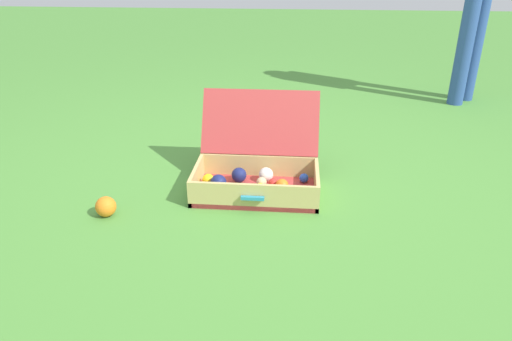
# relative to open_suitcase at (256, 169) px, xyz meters

# --- Properties ---
(ground_plane) EXTENTS (16.00, 16.00, 0.00)m
(ground_plane) POSITION_rel_open_suitcase_xyz_m (0.09, 0.01, -0.11)
(ground_plane) COLOR #4C8C38
(open_suitcase) EXTENTS (0.63, 0.56, 0.45)m
(open_suitcase) POSITION_rel_open_suitcase_xyz_m (0.00, 0.00, 0.00)
(open_suitcase) COLOR #B23838
(open_suitcase) RESTS_ON ground
(stray_ball_on_grass) EXTENTS (0.10, 0.10, 0.10)m
(stray_ball_on_grass) POSITION_rel_open_suitcase_xyz_m (-0.67, -0.35, -0.06)
(stray_ball_on_grass) COLOR orange
(stray_ball_on_grass) RESTS_ON ground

